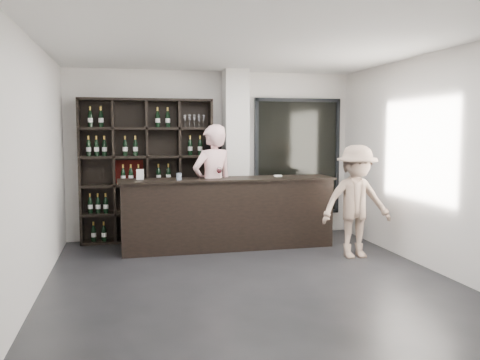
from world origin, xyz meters
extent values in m
cube|color=black|center=(0.00, 0.00, -0.01)|extent=(5.00, 5.50, 0.01)
cube|color=silver|center=(0.35, 2.47, 1.45)|extent=(0.40, 0.40, 2.90)
cube|color=black|center=(1.55, 2.69, 1.40)|extent=(1.60, 0.08, 2.10)
cube|color=black|center=(1.55, 2.69, 1.40)|extent=(1.48, 0.02, 1.98)
cube|color=black|center=(0.07, 1.75, 0.55)|extent=(3.32, 0.62, 1.09)
cube|color=black|center=(0.07, 1.75, 1.11)|extent=(3.40, 0.70, 0.03)
imported|color=beige|center=(-0.15, 1.85, 0.98)|extent=(0.84, 0.71, 1.97)
imported|color=black|center=(-0.10, 2.40, 0.88)|extent=(0.98, 0.84, 1.76)
imported|color=gray|center=(1.80, 0.76, 0.83)|extent=(1.08, 0.62, 1.66)
cylinder|color=silver|center=(-0.71, 1.60, 1.18)|extent=(0.10, 0.10, 0.11)
cube|color=white|center=(0.94, 1.88, 1.13)|extent=(0.14, 0.14, 0.02)
cube|color=white|center=(-1.29, 1.81, 1.20)|extent=(0.11, 0.07, 0.16)
camera|label=1|loc=(-1.48, -6.08, 1.86)|focal=38.00mm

